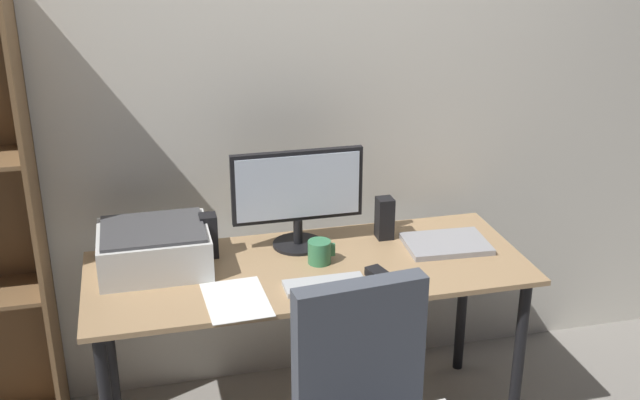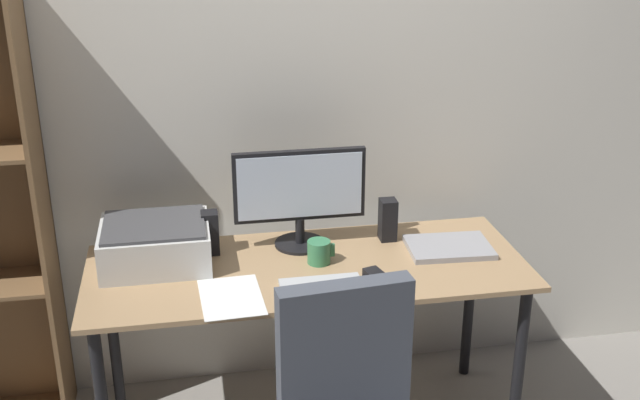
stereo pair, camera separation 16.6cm
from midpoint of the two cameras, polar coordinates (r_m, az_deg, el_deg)
The scene contains 11 objects.
back_wall at distance 3.20m, azimuth -0.92°, elevation 8.19°, with size 6.40×0.10×2.60m, color silver.
desk at distance 2.97m, azimuth 0.72°, elevation -6.30°, with size 1.64×0.65×0.74m.
monitor at distance 3.00m, azimuth 0.13°, elevation 0.58°, with size 0.51×0.20×0.39m.
keyboard at distance 2.78m, azimuth 1.80°, elevation -6.20°, with size 0.29×0.11×0.02m, color #B7BABC.
mouse at distance 2.84m, azimuth 5.74°, elevation -5.55°, with size 0.06×0.10×0.03m, color black.
coffee_mug at distance 2.94m, azimuth 1.56°, elevation -3.81°, with size 0.10×0.09×0.09m.
laptop at distance 3.11m, azimuth 10.88°, elevation -3.41°, with size 0.32×0.23×0.02m, color #99999E.
speaker_left at distance 3.01m, azimuth -6.42°, elevation -2.40°, with size 0.06×0.07×0.17m, color black.
speaker_right at distance 3.13m, azimuth 6.48°, elevation -1.45°, with size 0.06×0.07×0.17m, color black.
printer at distance 2.97m, azimuth -10.32°, elevation -3.15°, with size 0.40×0.34×0.16m.
paper_sheet at distance 2.73m, azimuth -4.73°, elevation -7.06°, with size 0.21×0.30×0.00m, color white.
Camera 2 is at (-0.42, -2.59, 2.06)m, focal length 44.01 mm.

